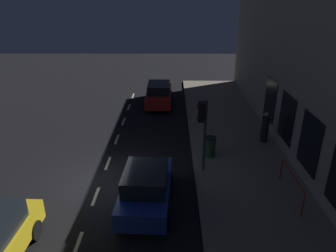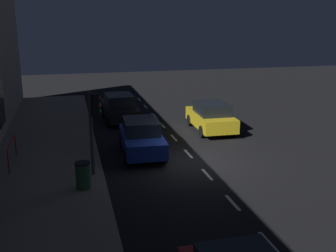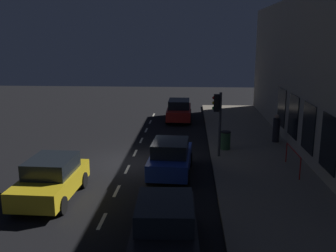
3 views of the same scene
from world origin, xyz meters
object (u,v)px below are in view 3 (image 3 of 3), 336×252
(traffic_light, at_px, (218,112))
(parked_car_1, at_px, (179,110))
(parked_car_0, at_px, (51,179))
(parked_car_3, at_px, (171,157))
(parked_car_2, at_px, (165,225))
(trash_bin, at_px, (225,140))
(pedestrian_0, at_px, (276,129))

(traffic_light, distance_m, parked_car_1, 9.54)
(parked_car_0, bearing_deg, parked_car_3, -144.44)
(parked_car_2, bearing_deg, parked_car_3, 89.30)
(parked_car_3, distance_m, trash_bin, 4.58)
(parked_car_0, xyz_separation_m, parked_car_3, (4.38, 2.93, -0.00))
(parked_car_1, relative_size, pedestrian_0, 2.64)
(traffic_light, height_order, trash_bin, traffic_light)
(parked_car_3, bearing_deg, traffic_light, 49.58)
(parked_car_2, bearing_deg, parked_car_0, 140.84)
(parked_car_3, distance_m, pedestrian_0, 7.88)
(traffic_light, bearing_deg, pedestrian_0, 39.60)
(parked_car_2, distance_m, trash_bin, 10.33)
(traffic_light, xyz_separation_m, pedestrian_0, (3.59, 2.97, -1.53))
(traffic_light, xyz_separation_m, trash_bin, (0.56, 1.28, -1.77))
(parked_car_1, bearing_deg, traffic_light, -76.71)
(traffic_light, relative_size, parked_car_2, 0.81)
(parked_car_2, relative_size, pedestrian_0, 2.50)
(parked_car_0, bearing_deg, pedestrian_0, -139.18)
(pedestrian_0, bearing_deg, trash_bin, 145.14)
(parked_car_2, relative_size, parked_car_3, 1.03)
(parked_car_0, bearing_deg, parked_car_1, -105.22)
(parked_car_1, xyz_separation_m, parked_car_3, (-0.03, -11.51, -0.00))
(trash_bin, bearing_deg, parked_car_1, 109.19)
(traffic_light, distance_m, pedestrian_0, 4.90)
(parked_car_3, bearing_deg, parked_car_1, 92.53)
(traffic_light, bearing_deg, trash_bin, 66.60)
(parked_car_1, relative_size, parked_car_2, 1.05)
(traffic_light, distance_m, parked_car_0, 8.61)
(pedestrian_0, bearing_deg, parked_car_1, 69.13)
(traffic_light, height_order, parked_car_1, traffic_light)
(parked_car_0, height_order, trash_bin, parked_car_0)
(parked_car_0, relative_size, parked_car_1, 0.94)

